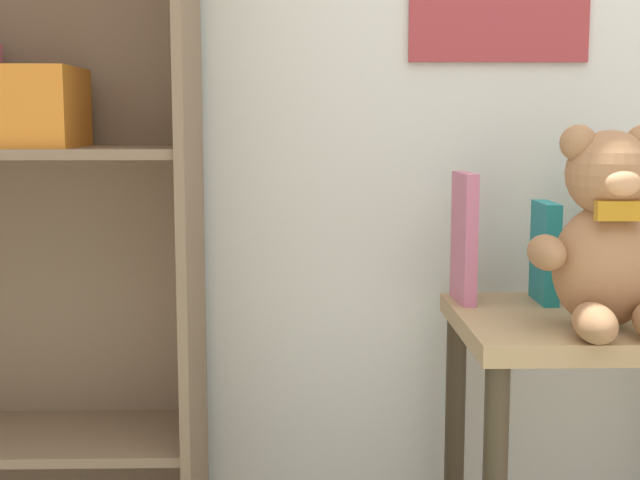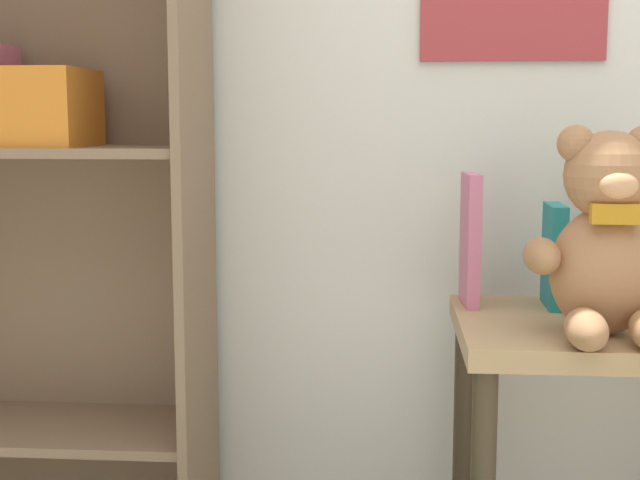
% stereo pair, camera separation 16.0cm
% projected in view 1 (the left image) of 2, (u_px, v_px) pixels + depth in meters
% --- Properties ---
extents(bookshelf_side, '(0.69, 0.29, 1.69)m').
position_uv_depth(bookshelf_side, '(5.00, 93.00, 1.64)').
color(bookshelf_side, '#7F664C').
rests_on(bookshelf_side, ground_plane).
extents(display_table, '(0.52, 0.43, 0.56)m').
position_uv_depth(display_table, '(602.00, 370.00, 1.60)').
color(display_table, tan).
rests_on(display_table, ground_plane).
extents(teddy_bear, '(0.26, 0.24, 0.34)m').
position_uv_depth(teddy_bear, '(609.00, 238.00, 1.46)').
color(teddy_bear, '#A8754C').
rests_on(teddy_bear, display_table).
extents(book_standing_pink, '(0.03, 0.13, 0.25)m').
position_uv_depth(book_standing_pink, '(464.00, 237.00, 1.69)').
color(book_standing_pink, '#D17093').
rests_on(book_standing_pink, display_table).
extents(book_standing_teal, '(0.03, 0.12, 0.19)m').
position_uv_depth(book_standing_teal, '(545.00, 252.00, 1.69)').
color(book_standing_teal, teal).
rests_on(book_standing_teal, display_table).
extents(book_standing_green, '(0.02, 0.14, 0.26)m').
position_uv_depth(book_standing_green, '(626.00, 235.00, 1.69)').
color(book_standing_green, '#33934C').
rests_on(book_standing_green, display_table).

